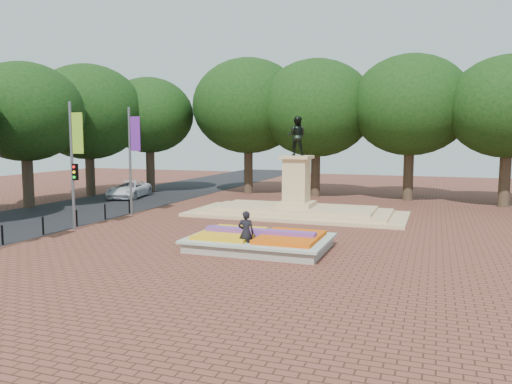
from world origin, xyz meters
TOP-DOWN VIEW (x-y plane):
  - ground at (0.00, 0.00)m, footprint 90.00×90.00m
  - asphalt_street at (-15.00, 5.00)m, footprint 9.00×90.00m
  - flower_bed at (1.03, -2.00)m, footprint 6.30×4.30m
  - monument at (0.00, 8.00)m, footprint 14.00×6.00m
  - tree_row_back at (2.33, 18.00)m, footprint 44.80×8.80m
  - tree_row_street at (-19.50, 4.67)m, footprint 8.40×25.40m
  - banner_poles at (-10.08, -1.31)m, footprint 0.88×11.17m
  - bollard_row at (-10.70, -1.50)m, footprint 0.12×13.12m
  - van at (-15.69, 12.35)m, footprint 3.34×5.52m
  - pedestrian at (0.81, -3.26)m, footprint 0.79×0.60m

SIDE VIEW (x-z plane):
  - ground at x=0.00m, z-range 0.00..0.00m
  - asphalt_street at x=-15.00m, z-range 0.00..0.02m
  - flower_bed at x=1.03m, z-range -0.08..0.83m
  - bollard_row at x=-10.70m, z-range 0.04..1.02m
  - van at x=-15.69m, z-range 0.00..1.43m
  - monument at x=0.00m, z-range -2.32..4.09m
  - pedestrian at x=0.81m, z-range 0.00..1.93m
  - banner_poles at x=-10.08m, z-range 0.38..7.38m
  - tree_row_street at x=-19.50m, z-range 1.40..11.38m
  - tree_row_back at x=2.33m, z-range 1.46..11.89m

